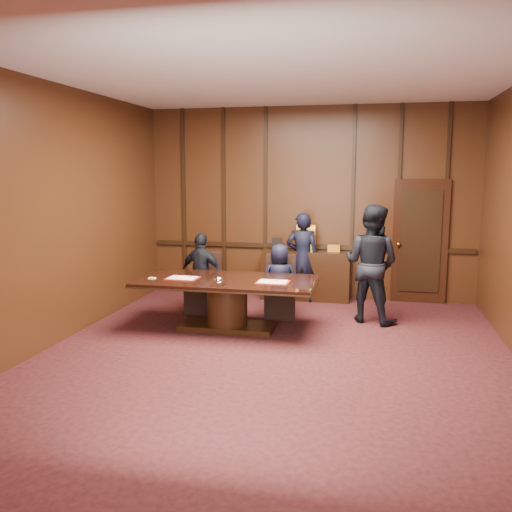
{
  "coord_description": "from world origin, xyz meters",
  "views": [
    {
      "loc": [
        1.19,
        -6.45,
        2.33
      ],
      "look_at": [
        -0.56,
        1.53,
        1.05
      ],
      "focal_mm": 38.0,
      "sensor_mm": 36.0,
      "label": 1
    }
  ],
  "objects": [
    {
      "name": "signatory_right",
      "position": [
        -0.25,
        1.9,
        0.6
      ],
      "size": [
        0.67,
        0.52,
        1.2
      ],
      "primitive_type": "imported",
      "rotation": [
        0.0,
        0.0,
        3.41
      ],
      "color": "black",
      "rests_on": "ground"
    },
    {
      "name": "witness_right",
      "position": [
        1.17,
        2.0,
        0.92
      ],
      "size": [
        1.1,
        1.0,
        1.83
      ],
      "primitive_type": "imported",
      "rotation": [
        0.0,
        0.0,
        2.73
      ],
      "color": "black",
      "rests_on": "ground"
    },
    {
      "name": "chair_right",
      "position": [
        -0.25,
        1.98,
        0.29
      ],
      "size": [
        0.53,
        0.53,
        0.99
      ],
      "rotation": [
        0.0,
        0.0,
        0.12
      ],
      "color": "black",
      "rests_on": "ground"
    },
    {
      "name": "room",
      "position": [
        0.07,
        0.14,
        1.72
      ],
      "size": [
        7.0,
        7.04,
        3.5
      ],
      "color": "black",
      "rests_on": "ground"
    },
    {
      "name": "inkstand",
      "position": [
        -0.9,
        0.65,
        0.81
      ],
      "size": [
        0.2,
        0.14,
        0.12
      ],
      "color": "white",
      "rests_on": "conference_table"
    },
    {
      "name": "witness_left",
      "position": [
        -0.04,
        3.1,
        0.8
      ],
      "size": [
        0.59,
        0.39,
        1.61
      ],
      "primitive_type": "imported",
      "rotation": [
        0.0,
        0.0,
        3.15
      ],
      "color": "black",
      "rests_on": "ground"
    },
    {
      "name": "chair_left",
      "position": [
        -1.55,
        1.98,
        0.29
      ],
      "size": [
        0.53,
        0.53,
        0.99
      ],
      "rotation": [
        0.0,
        0.0,
        -0.12
      ],
      "color": "black",
      "rests_on": "ground"
    },
    {
      "name": "folder_right",
      "position": [
        -0.19,
        1.0,
        0.77
      ],
      "size": [
        0.46,
        0.34,
        0.02
      ],
      "rotation": [
        0.0,
        0.0,
        -0.01
      ],
      "color": "#9E200E",
      "rests_on": "conference_table"
    },
    {
      "name": "folder_left",
      "position": [
        -1.55,
        0.99,
        0.77
      ],
      "size": [
        0.47,
        0.35,
        0.02
      ],
      "rotation": [
        0.0,
        0.0,
        -0.04
      ],
      "color": "#9E200E",
      "rests_on": "conference_table"
    },
    {
      "name": "sideboard",
      "position": [
        0.0,
        3.26,
        0.49
      ],
      "size": [
        1.6,
        0.45,
        1.54
      ],
      "color": "black",
      "rests_on": "ground"
    },
    {
      "name": "notepad",
      "position": [
        -2.0,
        0.9,
        0.77
      ],
      "size": [
        0.1,
        0.07,
        0.01
      ],
      "primitive_type": "cube",
      "rotation": [
        0.0,
        0.0,
        -0.03
      ],
      "color": "#F6F97A",
      "rests_on": "conference_table"
    },
    {
      "name": "conference_table",
      "position": [
        -0.9,
        1.1,
        0.51
      ],
      "size": [
        2.62,
        1.32,
        0.76
      ],
      "color": "black",
      "rests_on": "ground"
    },
    {
      "name": "signatory_left",
      "position": [
        -1.55,
        1.9,
        0.67
      ],
      "size": [
        0.83,
        0.49,
        1.33
      ],
      "primitive_type": "imported",
      "rotation": [
        0.0,
        0.0,
        2.92
      ],
      "color": "black",
      "rests_on": "ground"
    }
  ]
}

